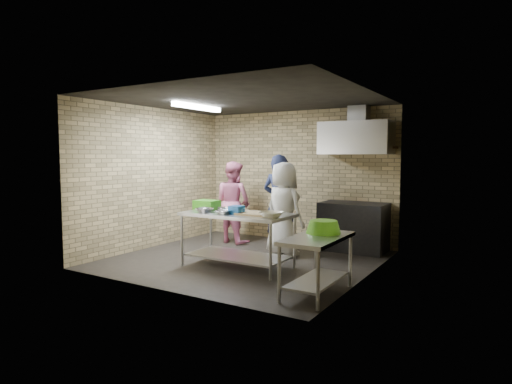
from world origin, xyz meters
TOP-DOWN VIEW (x-y plane):
  - floor at (0.00, 0.00)m, footprint 4.20×4.20m
  - ceiling at (0.00, 0.00)m, footprint 4.20×4.20m
  - back_wall at (0.00, 2.00)m, footprint 4.20×0.06m
  - front_wall at (0.00, -2.00)m, footprint 4.20×0.06m
  - left_wall at (-2.10, 0.00)m, footprint 0.06×4.00m
  - right_wall at (2.10, 0.00)m, footprint 0.06×4.00m
  - prep_table at (0.17, -0.49)m, footprint 1.74×0.87m
  - side_counter at (1.80, -1.10)m, footprint 0.60×1.20m
  - stove at (1.35, 1.65)m, footprint 1.20×0.70m
  - range_hood at (1.35, 1.70)m, footprint 1.30×0.60m
  - hood_duct at (1.35, 1.85)m, footprint 0.35×0.30m
  - wall_shelf at (1.65, 1.89)m, footprint 0.80×0.20m
  - fluorescent_fixture at (-1.00, 0.00)m, footprint 0.10×1.25m
  - green_crate at (-0.53, -0.37)m, footprint 0.39×0.29m
  - blue_tub at (0.22, -0.59)m, footprint 0.19×0.19m
  - cutting_board at (0.52, -0.51)m, footprint 0.53×0.41m
  - mixing_bowl_a at (-0.33, -0.69)m, footprint 0.30×0.30m
  - mixing_bowl_b at (-0.13, -0.44)m, footprint 0.23×0.23m
  - mixing_bowl_c at (0.07, -0.71)m, footprint 0.28×0.28m
  - ceramic_bowl at (0.87, -0.64)m, footprint 0.37×0.37m
  - green_basin at (1.78, -0.85)m, footprint 0.46×0.46m
  - bottle_red at (1.40, 1.89)m, footprint 0.07×0.07m
  - man_navy at (0.15, 0.95)m, footprint 0.66×0.44m
  - woman_pink at (-1.01, 1.14)m, footprint 0.91×0.76m
  - woman_white at (0.41, 0.64)m, footprint 0.93×0.74m

SIDE VIEW (x-z plane):
  - floor at x=0.00m, z-range 0.00..0.00m
  - side_counter at x=1.80m, z-range 0.00..0.75m
  - prep_table at x=0.17m, z-range 0.00..0.87m
  - stove at x=1.35m, z-range 0.00..0.90m
  - woman_pink at x=-1.01m, z-range 0.00..1.66m
  - woman_white at x=0.41m, z-range 0.00..1.66m
  - green_basin at x=1.78m, z-range 0.75..0.92m
  - cutting_board at x=0.52m, z-range 0.87..0.90m
  - man_navy at x=0.15m, z-range 0.00..1.80m
  - mixing_bowl_c at x=0.07m, z-range 0.87..0.93m
  - mixing_bowl_b at x=-0.13m, z-range 0.87..0.93m
  - mixing_bowl_a at x=-0.33m, z-range 0.87..0.94m
  - ceramic_bowl at x=0.87m, z-range 0.87..0.95m
  - blue_tub at x=0.22m, z-range 0.87..0.99m
  - green_crate at x=-0.53m, z-range 0.87..1.02m
  - back_wall at x=0.00m, z-range 0.00..2.70m
  - front_wall at x=0.00m, z-range 0.00..2.70m
  - left_wall at x=-2.10m, z-range 0.00..2.70m
  - right_wall at x=2.10m, z-range 0.00..2.70m
  - wall_shelf at x=1.65m, z-range 1.90..1.94m
  - bottle_red at x=1.40m, z-range 1.94..2.12m
  - range_hood at x=1.35m, z-range 1.80..2.40m
  - hood_duct at x=1.35m, z-range 2.40..2.70m
  - fluorescent_fixture at x=-1.00m, z-range 2.60..2.68m
  - ceiling at x=0.00m, z-range 2.70..2.70m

